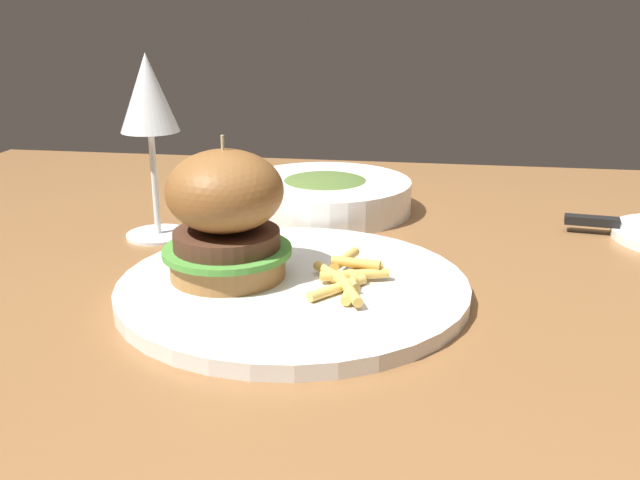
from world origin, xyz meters
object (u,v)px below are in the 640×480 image
object	(u,v)px
soup_bowl	(325,194)
burger_sandwich	(226,215)
main_plate	(293,288)
wine_glass	(149,102)
table_knife	(637,225)

from	to	relation	value
soup_bowl	burger_sandwich	bearing A→B (deg)	-100.11
soup_bowl	main_plate	bearing A→B (deg)	-87.40
main_plate	wine_glass	world-z (taller)	wine_glass
wine_glass	burger_sandwich	bearing A→B (deg)	-48.95
burger_sandwich	wine_glass	bearing A→B (deg)	131.05
main_plate	burger_sandwich	xyz separation A→B (m)	(-0.06, 0.00, 0.07)
wine_glass	table_knife	distance (m)	0.56
main_plate	wine_glass	distance (m)	0.28
burger_sandwich	soup_bowl	xyz separation A→B (m)	(0.05, 0.27, -0.05)
soup_bowl	table_knife	bearing A→B (deg)	-7.71
main_plate	soup_bowl	bearing A→B (deg)	92.60
main_plate	wine_glass	size ratio (longest dim) A/B	1.56
wine_glass	table_knife	xyz separation A→B (m)	(0.54, 0.08, -0.14)
burger_sandwich	wine_glass	xyz separation A→B (m)	(-0.12, 0.14, 0.08)
burger_sandwich	table_knife	world-z (taller)	burger_sandwich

